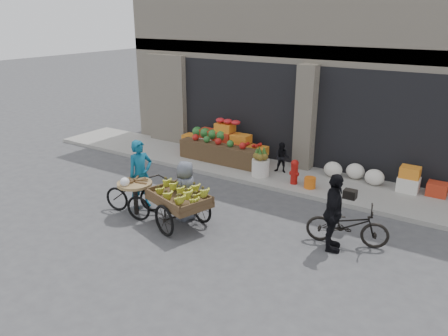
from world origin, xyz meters
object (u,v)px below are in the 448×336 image
Objects in this scene: vendor_grey at (186,191)px; cyclist at (333,213)px; banana_cart at (177,196)px; vendor_woman at (141,174)px; seated_person at (282,158)px; orange_bucket at (310,183)px; pineapple_bin at (261,168)px; bicycle at (347,225)px; tricycle_cart at (135,193)px; fire_hydrant at (294,171)px.

vendor_grey is 3.45m from cyclist.
vendor_woman is at bearing -175.84° from banana_cart.
vendor_woman is 1.05× the size of cyclist.
cyclist is (2.78, -3.40, 0.25)m from seated_person.
orange_bucket is 0.34× the size of seated_person.
vendor_woman is 4.82m from cyclist.
pineapple_bin is at bearing 32.32° from cyclist.
bicycle is 0.59m from cyclist.
vendor_woman reaches higher than vendor_grey.
pineapple_bin is 1.61m from orange_bucket.
vendor_grey is at bearing -109.37° from seated_person.
vendor_woman is at bearing 84.27° from bicycle.
seated_person is 4.72m from tricycle_cart.
seated_person is at bearing 22.95° from cyclist.
seated_person is 4.39m from cyclist.
fire_hydrant is at bearing 44.62° from tricycle_cart.
fire_hydrant is at bearing 174.29° from orange_bucket.
tricycle_cart is at bearing -137.28° from vendor_woman.
seated_person is at bearing 56.17° from tricycle_cart.
pineapple_bin is 0.75m from seated_person.
pineapple_bin reaches higher than orange_bucket.
tricycle_cart is at bearing 85.29° from cyclist.
fire_hydrant reaches higher than orange_bucket.
bicycle is at bearing -35.36° from pineapple_bin.
seated_person is at bearing 99.57° from banana_cart.
pineapple_bin is at bearing 38.32° from bicycle.
vendor_woman is at bearing 80.03° from cyclist.
pineapple_bin is at bearing 104.50° from banana_cart.
banana_cart is 1.27m from tricycle_cart.
fire_hydrant is (1.10, -0.05, 0.13)m from pineapple_bin.
orange_bucket is 1.42m from seated_person.
orange_bucket is 4.01m from banana_cart.
orange_bucket is 3.17m from cyclist.
vendor_woman is at bearing -127.15° from seated_person.
vendor_grey reaches higher than orange_bucket.
fire_hydrant is at bearing 20.77° from cyclist.
pineapple_bin is 3.30m from vendor_grey.
cyclist is (1.58, -2.70, 0.57)m from orange_bucket.
orange_bucket is 4.60m from vendor_woman.
tricycle_cart is at bearing -111.03° from pineapple_bin.
vendor_woman is 1.02× the size of bicycle.
banana_cart is (-1.28, -3.61, 0.24)m from fire_hydrant.
fire_hydrant is 0.49× the size of tricycle_cart.
fire_hydrant is 4.48m from tricycle_cart.
pineapple_bin is 4.14m from bicycle.
bicycle is (4.82, 1.35, -0.11)m from tricycle_cart.
vendor_grey is (-0.64, -3.88, 0.14)m from seated_person.
vendor_woman reaches higher than bicycle.
orange_bucket is 0.22× the size of tricycle_cart.
pineapple_bin is 0.31× the size of cyclist.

